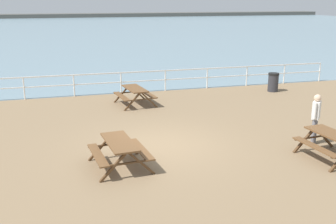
{
  "coord_description": "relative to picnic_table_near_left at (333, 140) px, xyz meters",
  "views": [
    {
      "loc": [
        -3.12,
        -11.99,
        4.61
      ],
      "look_at": [
        0.55,
        1.05,
        0.8
      ],
      "focal_mm": 43.26,
      "sensor_mm": 36.0,
      "label": 1
    }
  ],
  "objects": [
    {
      "name": "distant_shoreline",
      "position": [
        -4.63,
        98.22,
        -0.58
      ],
      "size": [
        142.0,
        6.0,
        1.8
      ],
      "primitive_type": "cube",
      "color": "#4C4C47",
      "rests_on": "ground"
    },
    {
      "name": "picnic_table_near_right",
      "position": [
        -4.4,
        7.81,
        0.0
      ],
      "size": [
        1.74,
        1.98,
        0.8
      ],
      "rotation": [
        0.0,
        0.0,
        1.7
      ],
      "color": "brown",
      "rests_on": "ground"
    },
    {
      "name": "ground_plane",
      "position": [
        -4.63,
        2.47,
        -0.68
      ],
      "size": [
        30.0,
        24.0,
        0.2
      ],
      "primitive_type": "cube",
      "color": "#846B4C"
    },
    {
      "name": "picnic_table_mid_centre",
      "position": [
        -6.17,
        1.08,
        0.0
      ],
      "size": [
        1.69,
        1.93,
        0.8
      ],
      "rotation": [
        0.0,
        0.0,
        1.66
      ],
      "color": "brown",
      "rests_on": "ground"
    },
    {
      "name": "litter_bin",
      "position": [
        2.95,
        8.58,
        -0.1
      ],
      "size": [
        0.55,
        0.55,
        0.95
      ],
      "color": "#2D2D33",
      "rests_on": "ground"
    },
    {
      "name": "seaward_railing",
      "position": [
        -4.63,
        10.22,
        0.18
      ],
      "size": [
        23.07,
        0.07,
        1.08
      ],
      "color": "white",
      "rests_on": "ground"
    },
    {
      "name": "picnic_table_near_left",
      "position": [
        0.0,
        0.0,
        0.0
      ],
      "size": [
        1.68,
        1.93,
        0.8
      ],
      "rotation": [
        0.0,
        0.0,
        1.66
      ],
      "color": "brown",
      "rests_on": "ground"
    },
    {
      "name": "sea_band",
      "position": [
        -4.63,
        55.22,
        -0.58
      ],
      "size": [
        142.0,
        90.0,
        0.01
      ],
      "primitive_type": "cube",
      "color": "gray",
      "rests_on": "ground"
    },
    {
      "name": "visitor",
      "position": [
        0.26,
        1.27,
        0.36
      ],
      "size": [
        0.41,
        0.4,
        1.66
      ],
      "rotation": [
        0.0,
        0.0,
        5.49
      ],
      "color": "slate",
      "rests_on": "ground"
    }
  ]
}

